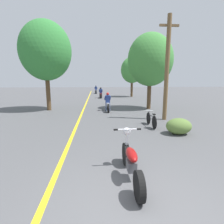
{
  "coord_description": "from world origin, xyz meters",
  "views": [
    {
      "loc": [
        -0.68,
        -2.64,
        2.3
      ],
      "look_at": [
        0.04,
        5.09,
        0.9
      ],
      "focal_mm": 28.0,
      "sensor_mm": 36.0,
      "label": 1
    }
  ],
  "objects": [
    {
      "name": "motorcycle_foreground",
      "position": [
        0.12,
        1.14,
        0.44
      ],
      "size": [
        0.72,
        2.13,
        1.08
      ],
      "color": "black",
      "rests_on": "ground"
    },
    {
      "name": "roadside_tree_left",
      "position": [
        -4.38,
        11.39,
        4.48
      ],
      "size": [
        3.82,
        3.44,
        6.7
      ],
      "color": "#513A23",
      "rests_on": "ground"
    },
    {
      "name": "bicycle_parked",
      "position": [
        2.1,
        5.77,
        0.35
      ],
      "size": [
        0.44,
        1.6,
        0.75
      ],
      "color": "black",
      "rests_on": "ground"
    },
    {
      "name": "roadside_bush",
      "position": [
        2.88,
        4.4,
        0.35
      ],
      "size": [
        1.1,
        0.88,
        0.7
      ],
      "color": "#5B7A38",
      "rests_on": "ground"
    },
    {
      "name": "roadside_tree_right_far",
      "position": [
        4.45,
        22.21,
        3.75
      ],
      "size": [
        3.15,
        2.83,
        5.59
      ],
      "color": "#513A23",
      "rests_on": "ground"
    },
    {
      "name": "ground_plane",
      "position": [
        0.0,
        0.0,
        0.0
      ],
      "size": [
        120.0,
        120.0,
        0.0
      ],
      "primitive_type": "plane",
      "color": "#515154"
    },
    {
      "name": "motorcycle_rider_lead",
      "position": [
        0.21,
        10.6,
        0.53
      ],
      "size": [
        0.5,
        2.1,
        1.42
      ],
      "color": "black",
      "rests_on": "ground"
    },
    {
      "name": "motorcycle_rider_far",
      "position": [
        -0.67,
        29.18,
        0.54
      ],
      "size": [
        0.5,
        2.11,
        1.44
      ],
      "color": "black",
      "rests_on": "ground"
    },
    {
      "name": "utility_pole",
      "position": [
        3.39,
        7.27,
        3.03
      ],
      "size": [
        1.1,
        0.24,
        5.88
      ],
      "color": "brown",
      "rests_on": "ground"
    },
    {
      "name": "lane_stripe_center",
      "position": [
        -1.7,
        13.09,
        0.0
      ],
      "size": [
        0.14,
        48.0,
        0.01
      ],
      "primitive_type": "cube",
      "color": "yellow",
      "rests_on": "ground"
    },
    {
      "name": "motorcycle_rider_mid",
      "position": [
        -0.03,
        20.82,
        0.53
      ],
      "size": [
        0.5,
        2.05,
        1.42
      ],
      "color": "black",
      "rests_on": "ground"
    },
    {
      "name": "roadside_tree_right_near",
      "position": [
        3.66,
        11.34,
        3.91
      ],
      "size": [
        3.59,
        3.23,
        5.99
      ],
      "color": "#513A23",
      "rests_on": "ground"
    }
  ]
}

